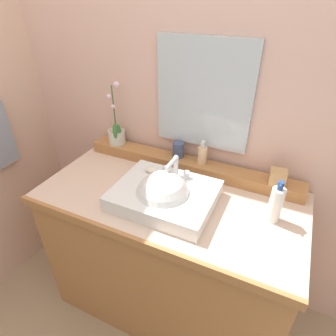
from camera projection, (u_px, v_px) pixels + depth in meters
floor at (169, 304)px, 1.89m from camera, size 2.99×3.81×0.10m
wall_back at (204, 84)px, 1.47m from camera, size 2.99×0.20×2.62m
vanity_cabinet at (169, 255)px, 1.62m from camera, size 1.29×0.65×0.88m
back_ledge at (188, 165)px, 1.56m from camera, size 1.22×0.11×0.06m
sink_basin at (164, 197)px, 1.32m from camera, size 0.47×0.37×0.28m
soap_bar at (151, 170)px, 1.42m from camera, size 0.07×0.04×0.02m
potted_plant at (117, 132)px, 1.68m from camera, size 0.10×0.11×0.37m
soap_dispenser at (202, 154)px, 1.49m from camera, size 0.05×0.05×0.13m
tumbler_cup at (178, 150)px, 1.56m from camera, size 0.06×0.06×0.09m
trinket_box at (278, 177)px, 1.34m from camera, size 0.08×0.07×0.08m
lotion_bottle at (276, 204)px, 1.19m from camera, size 0.06×0.06×0.20m
mirror at (203, 95)px, 1.39m from camera, size 0.49×0.02×0.54m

